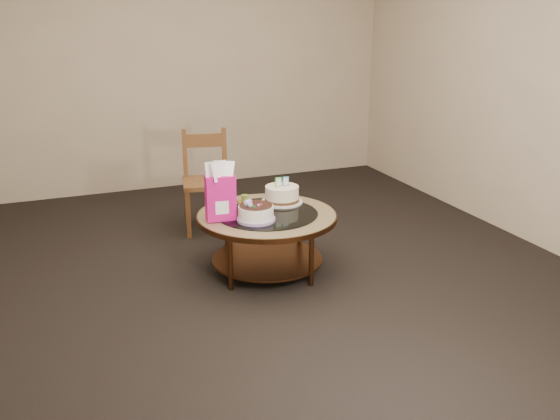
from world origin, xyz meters
name	(u,v)px	position (x,y,z in m)	size (l,w,h in m)	color
ground	(267,271)	(0.00, 0.00, 0.00)	(5.00, 5.00, 0.00)	black
room_walls	(266,60)	(0.00, 0.00, 1.54)	(4.52, 5.02, 2.61)	#BDAD8F
coffee_table	(267,223)	(0.00, 0.00, 0.38)	(1.02, 1.02, 0.46)	#502D17
decorated_cake	(256,214)	(-0.13, -0.12, 0.51)	(0.27, 0.27, 0.16)	#B18FCB
cream_cake	(282,195)	(0.19, 0.19, 0.52)	(0.32, 0.32, 0.20)	white
gift_bag	(220,192)	(-0.35, -0.01, 0.66)	(0.22, 0.17, 0.41)	#E7158A
pillar_candle	(245,201)	(-0.08, 0.26, 0.48)	(0.11, 0.11, 0.08)	#E9C060
dining_chair	(207,180)	(-0.16, 1.06, 0.44)	(0.48, 0.48, 0.87)	brown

